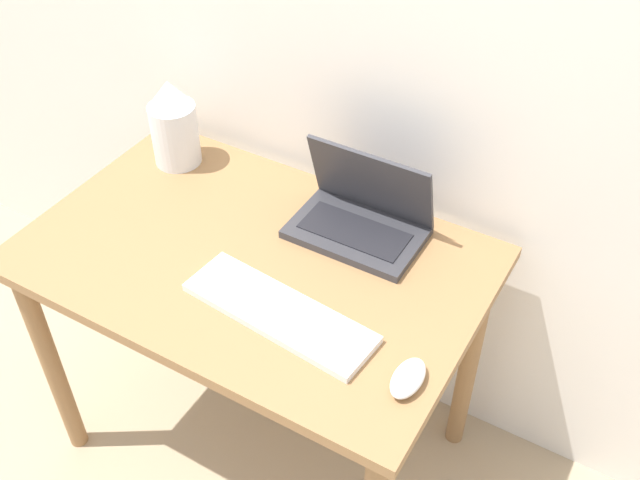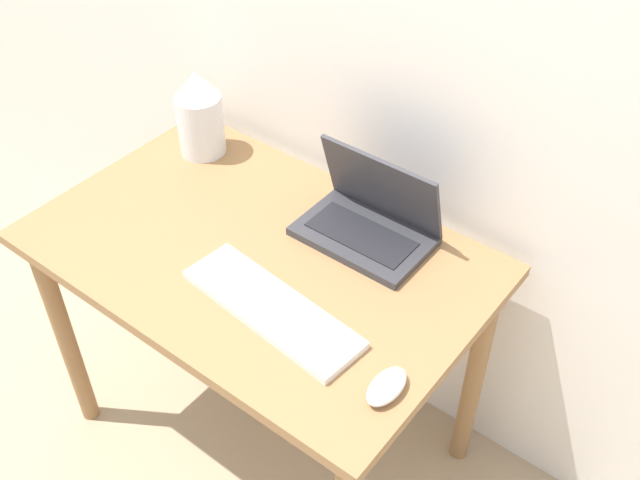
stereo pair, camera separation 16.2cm
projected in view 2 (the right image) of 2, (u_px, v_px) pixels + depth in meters
desk at (259, 282)px, 1.81m from camera, size 1.06×0.68×0.74m
laptop at (370, 219)px, 1.75m from camera, size 0.31×0.20×0.21m
keyboard at (272, 308)px, 1.59m from camera, size 0.45×0.17×0.02m
mouse at (387, 387)px, 1.43m from camera, size 0.06×0.11×0.03m
vase at (199, 114)px, 1.97m from camera, size 0.12×0.12×0.24m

